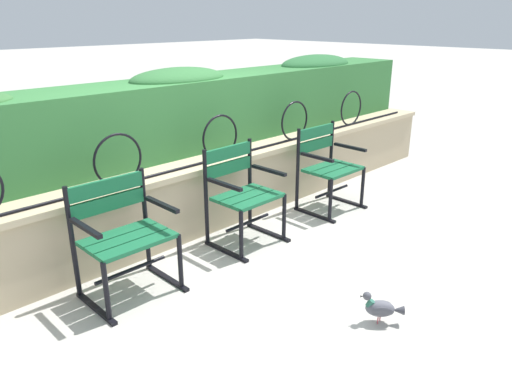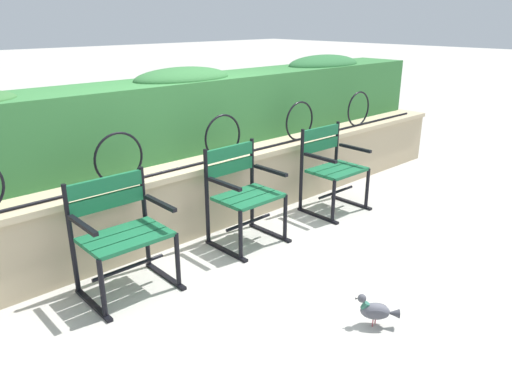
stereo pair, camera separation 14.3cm
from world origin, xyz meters
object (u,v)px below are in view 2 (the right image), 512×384
Objects in this scene: pigeon_near_chairs at (376,310)px; park_chair_centre at (243,192)px; park_chair_left at (120,231)px; park_chair_right at (331,166)px.

park_chair_centre is at bearing 81.99° from pigeon_near_chairs.
park_chair_left is 1.18m from park_chair_centre.
park_chair_right reaches higher than pigeon_near_chairs.
pigeon_near_chairs is at bearing -58.05° from park_chair_left.
park_chair_left is 0.97× the size of park_chair_centre.
park_chair_left is at bearing -179.45° from park_chair_centre.
park_chair_left is at bearing 121.95° from pigeon_near_chairs.
park_chair_centre is 1.61m from pigeon_near_chairs.
park_chair_centre is 1.18m from park_chair_right.
park_chair_centre is at bearing 178.10° from park_chair_right.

